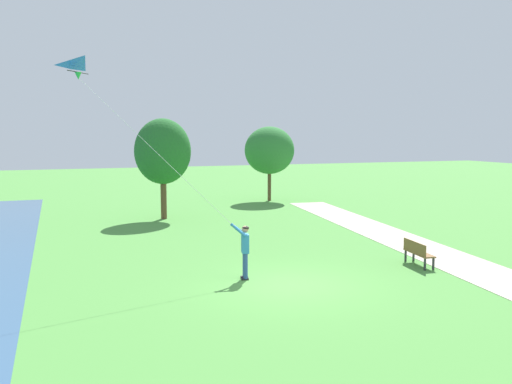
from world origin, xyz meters
name	(u,v)px	position (x,y,z in m)	size (l,w,h in m)	color
ground_plane	(290,285)	(0.00, 0.00, 0.00)	(120.00, 120.00, 0.00)	#4C8E3D
walkway_path	(436,254)	(7.09, 2.00, 0.01)	(2.40, 32.00, 0.02)	#B7AD99
person_kite_flyer	(244,247)	(-1.07, 1.18, 1.05)	(0.63, 0.51, 1.83)	#232328
flying_kite	(86,70)	(-5.70, 2.17, 6.53)	(4.84, 1.52, 5.11)	blue
park_bench_near_walkway	(417,251)	(5.24, 0.72, 0.51)	(0.63, 1.54, 0.88)	brown
tree_treeline_right	(163,152)	(-1.17, 14.38, 3.67)	(3.06, 2.51, 5.47)	brown
tree_treeline_center	(269,150)	(7.20, 19.82, 3.49)	(3.45, 3.23, 5.13)	brown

